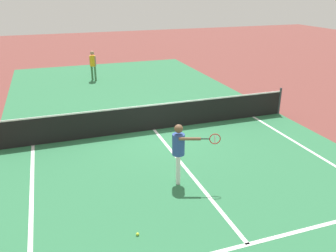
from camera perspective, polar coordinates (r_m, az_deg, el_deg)
ground_plane at (r=12.62m, az=-2.29°, el=-0.60°), size 60.00×60.00×0.00m
court_surface_inbounds at (r=12.62m, az=-2.29°, el=-0.60°), size 10.62×24.40×0.00m
line_service_near at (r=7.55m, az=12.88°, el=-18.27°), size 8.22×0.10×0.01m
line_center_service at (r=9.89m, az=3.20°, el=-7.25°), size 0.10×6.40×0.01m
net at (r=12.44m, az=-2.33°, el=1.50°), size 10.63×0.09×1.07m
player_near at (r=8.90m, az=1.89°, el=-3.47°), size 1.08×0.77×1.62m
player_far at (r=19.61m, az=-12.14°, el=10.07°), size 0.32×0.33×1.62m
tennis_ball_mid_court at (r=7.60m, az=-4.97°, el=-17.14°), size 0.07×0.07×0.07m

